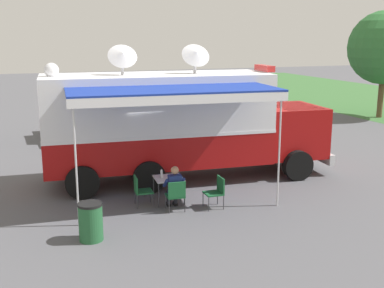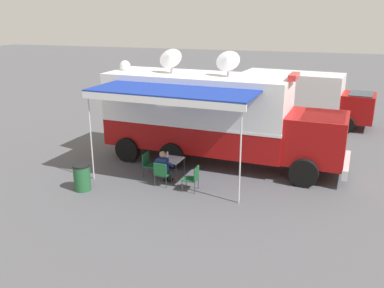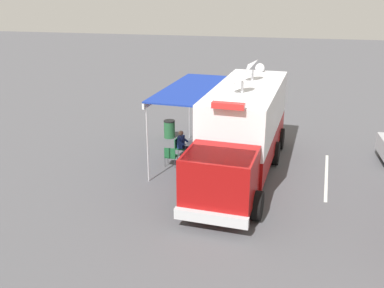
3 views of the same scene
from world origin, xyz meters
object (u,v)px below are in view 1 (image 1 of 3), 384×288
(trash_bin, at_px, (91,222))
(support_truck, at_px, (188,104))
(folding_table, at_px, (169,180))
(water_bottle, at_px, (162,174))
(folding_chair_at_table, at_px, (176,193))
(folding_chair_spare_by_truck, at_px, (217,190))
(command_truck, at_px, (180,121))
(folding_chair_beside_table, at_px, (140,189))
(seated_responder, at_px, (174,187))
(car_behind_truck, at_px, (74,119))

(trash_bin, relative_size, support_truck, 0.13)
(folding_table, bearing_deg, support_truck, 157.14)
(folding_table, xyz_separation_m, trash_bin, (1.91, -2.51, -0.22))
(folding_table, distance_m, water_bottle, 0.27)
(folding_chair_at_table, height_order, folding_chair_spare_by_truck, same)
(folding_chair_at_table, bearing_deg, command_truck, 159.01)
(folding_chair_at_table, height_order, folding_chair_beside_table, same)
(command_truck, xyz_separation_m, water_bottle, (2.00, -1.24, -1.11))
(seated_responder, bearing_deg, trash_bin, -62.25)
(folding_chair_at_table, height_order, car_behind_truck, car_behind_truck)
(folding_chair_spare_by_truck, distance_m, trash_bin, 3.77)
(folding_chair_beside_table, bearing_deg, folding_table, 93.24)
(folding_chair_at_table, relative_size, support_truck, 0.12)
(command_truck, xyz_separation_m, seated_responder, (2.73, -1.11, -1.30))
(trash_bin, bearing_deg, water_bottle, 131.09)
(trash_bin, xyz_separation_m, car_behind_truck, (-11.95, 1.07, 0.42))
(folding_chair_at_table, relative_size, car_behind_truck, 0.20)
(water_bottle, bearing_deg, folding_chair_beside_table, -75.67)
(trash_bin, bearing_deg, folding_table, 127.35)
(seated_responder, height_order, car_behind_truck, car_behind_truck)
(command_truck, relative_size, water_bottle, 43.11)
(folding_chair_at_table, bearing_deg, folding_chair_spare_by_truck, 85.92)
(seated_responder, bearing_deg, folding_chair_spare_by_truck, 76.72)
(folding_chair_at_table, relative_size, trash_bin, 0.96)
(seated_responder, xyz_separation_m, support_truck, (-10.17, 4.06, 0.73))
(command_truck, distance_m, folding_chair_beside_table, 3.23)
(command_truck, bearing_deg, folding_chair_at_table, -20.99)
(folding_table, bearing_deg, water_bottle, -126.74)
(folding_chair_at_table, bearing_deg, folding_chair_beside_table, -133.11)
(seated_responder, xyz_separation_m, car_behind_truck, (-10.65, -1.41, 0.23))
(support_truck, bearing_deg, car_behind_truck, -94.96)
(folding_table, height_order, trash_bin, trash_bin)
(folding_chair_spare_by_truck, bearing_deg, car_behind_truck, -166.81)
(water_bottle, relative_size, folding_chair_beside_table, 0.26)
(folding_chair_beside_table, distance_m, trash_bin, 2.50)
(command_truck, height_order, folding_table, command_truck)
(folding_chair_spare_by_truck, height_order, trash_bin, trash_bin)
(command_truck, height_order, seated_responder, command_truck)
(command_truck, bearing_deg, folding_table, -26.84)
(folding_chair_at_table, xyz_separation_m, trash_bin, (1.11, -2.46, -0.06))
(command_truck, relative_size, trash_bin, 10.61)
(folding_chair_spare_by_truck, bearing_deg, folding_chair_beside_table, -112.98)
(folding_chair_spare_by_truck, height_order, seated_responder, seated_responder)
(support_truck, distance_m, car_behind_truck, 5.51)
(folding_chair_spare_by_truck, relative_size, seated_responder, 0.70)
(folding_chair_at_table, xyz_separation_m, support_truck, (-10.36, 4.08, 0.87))
(folding_table, relative_size, folding_chair_beside_table, 0.99)
(folding_chair_at_table, bearing_deg, trash_bin, -65.63)
(water_bottle, distance_m, trash_bin, 3.13)
(command_truck, distance_m, trash_bin, 5.60)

